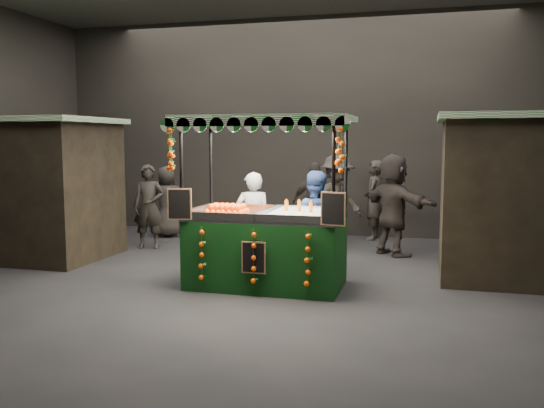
# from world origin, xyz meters

# --- Properties ---
(ground) EXTENTS (12.00, 12.00, 0.00)m
(ground) POSITION_xyz_m (0.00, 0.00, 0.00)
(ground) COLOR black
(ground) RESTS_ON ground
(market_hall) EXTENTS (12.10, 10.10, 5.05)m
(market_hall) POSITION_xyz_m (0.00, 0.00, 3.38)
(market_hall) COLOR black
(market_hall) RESTS_ON ground
(neighbour_stall_left) EXTENTS (3.00, 2.20, 2.60)m
(neighbour_stall_left) POSITION_xyz_m (-4.40, 1.00, 1.31)
(neighbour_stall_left) COLOR black
(neighbour_stall_left) RESTS_ON ground
(neighbour_stall_right) EXTENTS (3.00, 2.20, 2.60)m
(neighbour_stall_right) POSITION_xyz_m (4.40, 1.50, 1.31)
(neighbour_stall_right) COLOR black
(neighbour_stall_right) RESTS_ON ground
(juice_stall) EXTENTS (2.63, 1.55, 2.55)m
(juice_stall) POSITION_xyz_m (0.47, -0.04, 0.79)
(juice_stall) COLOR black
(juice_stall) RESTS_ON ground
(vendor_grey) EXTENTS (0.71, 0.60, 1.66)m
(vendor_grey) POSITION_xyz_m (-0.06, 1.01, 0.83)
(vendor_grey) COLOR gray
(vendor_grey) RESTS_ON ground
(vendor_blue) EXTENTS (0.88, 0.71, 1.70)m
(vendor_blue) POSITION_xyz_m (0.98, 1.05, 0.85)
(vendor_blue) COLOR navy
(vendor_blue) RESTS_ON ground
(shopper_0) EXTENTS (0.70, 0.55, 1.71)m
(shopper_0) POSITION_xyz_m (-2.68, 2.36, 0.85)
(shopper_0) COLOR black
(shopper_0) RESTS_ON ground
(shopper_1) EXTENTS (0.76, 0.59, 1.56)m
(shopper_1) POSITION_xyz_m (3.44, 1.80, 0.78)
(shopper_1) COLOR black
(shopper_1) RESTS_ON ground
(shopper_2) EXTENTS (1.03, 0.46, 1.73)m
(shopper_2) POSITION_xyz_m (0.50, 3.65, 0.87)
(shopper_2) COLOR #2E2A25
(shopper_2) RESTS_ON ground
(shopper_3) EXTENTS (1.33, 1.39, 1.90)m
(shopper_3) POSITION_xyz_m (1.00, 3.33, 0.95)
(shopper_3) COLOR #2B2623
(shopper_3) RESTS_ON ground
(shopper_4) EXTENTS (0.91, 0.72, 1.61)m
(shopper_4) POSITION_xyz_m (-2.93, 3.73, 0.81)
(shopper_4) COLOR black
(shopper_4) RESTS_ON ground
(shopper_5) EXTENTS (1.68, 1.67, 1.94)m
(shopper_5) POSITION_xyz_m (2.15, 2.91, 0.97)
(shopper_5) COLOR #2D2725
(shopper_5) RESTS_ON ground
(shopper_6) EXTENTS (0.45, 0.66, 1.75)m
(shopper_6) POSITION_xyz_m (1.62, 4.60, 0.88)
(shopper_6) COLOR #2C2824
(shopper_6) RESTS_ON ground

